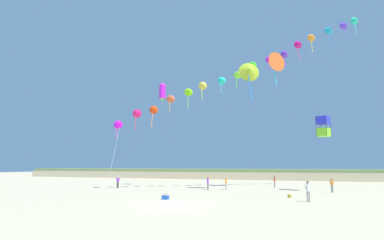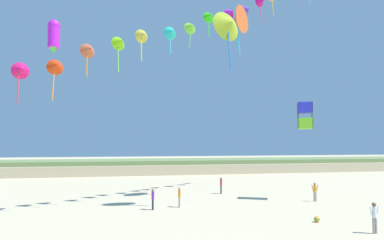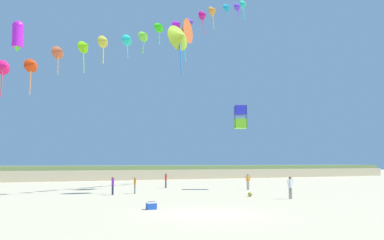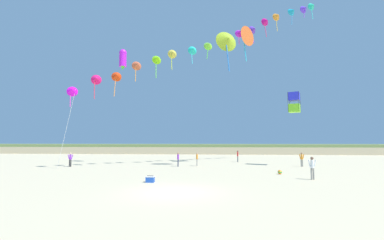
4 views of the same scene
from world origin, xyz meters
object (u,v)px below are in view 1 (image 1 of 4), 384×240
person_near_right (332,184)px  large_kite_mid_trail (275,63)px  person_mid_center (226,182)px  beach_ball (290,196)px  person_near_left (308,190)px  large_kite_low_lead (249,71)px  large_kite_outer_drift (162,92)px  person_far_left (275,181)px  beach_cooler (166,197)px  large_kite_high_solo (323,126)px  person_far_center (118,181)px  person_far_right (208,182)px

person_near_right → large_kite_mid_trail: 16.77m
person_mid_center → beach_ball: (7.60, -6.69, -0.71)m
person_near_left → large_kite_low_lead: (-5.65, 7.96, 13.09)m
beach_ball → person_mid_center: bearing=138.6°
large_kite_outer_drift → person_mid_center: bearing=-13.9°
person_near_left → person_mid_center: person_near_left is taller
person_far_left → large_kite_low_lead: 15.52m
person_near_left → person_far_left: 16.50m
large_kite_low_lead → beach_cooler: large_kite_low_lead is taller
person_far_left → large_kite_high_solo: (6.12, -5.34, 6.45)m
large_kite_low_lead → large_kite_high_solo: (7.79, 2.72, -6.71)m
person_mid_center → large_kite_low_lead: (3.53, -1.85, 13.18)m
person_far_left → large_kite_low_lead: size_ratio=0.32×
person_near_right → person_far_center: (-25.83, -2.32, -0.01)m
beach_cooler → beach_ball: size_ratio=1.59×
person_far_center → large_kite_outer_drift: large_kite_outer_drift is taller
beach_cooler → beach_ball: (10.06, 5.30, -0.03)m
large_kite_mid_trail → person_mid_center: bearing=-151.7°
beach_cooler → person_near_right: bearing=40.9°
person_far_center → beach_cooler: person_far_center is taller
person_near_right → beach_ball: 8.19m
large_kite_low_lead → large_kite_outer_drift: bearing=162.3°
beach_ball → person_far_center: bearing=167.8°
person_mid_center → beach_cooler: person_mid_center is taller
person_far_left → large_kite_low_lead: (-1.66, -8.06, 13.16)m
person_far_left → large_kite_low_lead: bearing=-101.7°
beach_cooler → beach_ball: beach_cooler is taller
person_near_left → beach_ball: size_ratio=4.65×
person_near_left → person_far_center: (-23.25, 7.79, -0.07)m
person_far_right → person_near_left: bearing=-39.1°
person_far_right → beach_cooler: (-0.35, -11.36, -0.69)m
person_far_left → beach_cooler: person_far_left is taller
person_far_right → beach_cooler: 11.39m
person_near_left → large_kite_high_solo: (2.14, 10.67, 6.38)m
large_kite_high_solo → person_near_right: bearing=-51.3°
person_near_left → large_kite_outer_drift: 26.05m
person_near_right → beach_cooler: 18.82m
person_mid_center → beach_cooler: (-2.46, -12.00, -0.67)m
person_far_center → person_near_left: bearing=-18.5°
large_kite_low_lead → large_kite_mid_trail: bearing=63.6°
person_mid_center → person_far_center: size_ratio=0.98×
person_far_left → large_kite_mid_trail: 15.80m
large_kite_outer_drift → beach_ball: bearing=-27.6°
person_near_left → beach_cooler: (-11.64, -2.19, -0.76)m
large_kite_low_lead → person_far_right: bearing=167.9°
person_far_left → person_far_center: (-19.26, -8.22, -0.00)m
large_kite_outer_drift → person_far_left: bearing=13.9°
large_kite_high_solo → beach_cooler: 20.16m
person_far_left → person_far_center: person_far_left is taller
person_mid_center → person_far_center: person_far_center is taller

